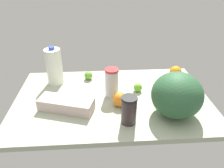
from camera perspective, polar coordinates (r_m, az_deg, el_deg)
name	(u,v)px	position (r cm, az deg, el deg)	size (l,w,h in cm)	color
countertop	(112,100)	(137.35, 0.00, -4.16)	(120.00, 76.00, 3.00)	#A5AF94
tumbler_cup	(111,83)	(134.20, -0.25, 0.38)	(8.36, 8.36, 18.51)	silver
egg_carton	(66,104)	(127.41, -11.86, -5.24)	(31.22, 11.10, 6.90)	beige
shaker_bottle	(129,110)	(113.36, 4.45, -6.79)	(8.26, 8.26, 15.71)	#362B2D
watermelon	(177,95)	(121.40, 16.59, -2.80)	(27.40, 27.40, 24.78)	#2F613A
milk_jug	(54,66)	(152.61, -14.87, 4.46)	(10.79, 10.79, 26.34)	white
orange_far_back	(120,99)	(127.58, 2.07, -3.99)	(8.66, 8.66, 8.66)	orange
lime_loose	(88,75)	(156.93, -6.18, 2.23)	(5.93, 5.93, 5.93)	#67A936
orange_by_jug	(176,72)	(164.86, 16.26, 3.07)	(8.50, 8.50, 8.50)	orange
lime_near_front	(138,87)	(142.80, 6.76, -0.89)	(5.63, 5.63, 5.63)	#6EB731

